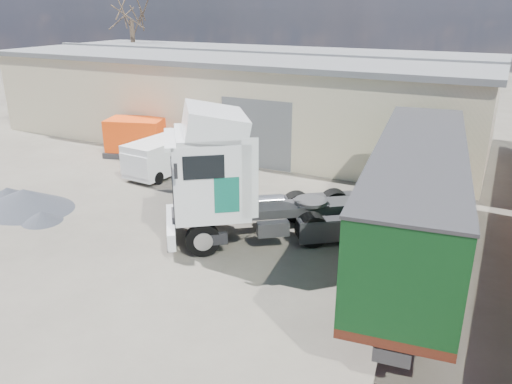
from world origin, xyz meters
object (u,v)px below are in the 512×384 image
at_px(tractor_unit, 236,184).
at_px(bare_tree, 130,7).
at_px(orange_skip, 137,139).
at_px(panel_van, 163,156).
at_px(box_trailer, 416,194).

bearing_deg(tractor_unit, bare_tree, -169.70).
height_order(bare_tree, orange_skip, bare_tree).
height_order(panel_van, orange_skip, orange_skip).
relative_size(bare_tree, box_trailer, 0.76).
xyz_separation_m(tractor_unit, panel_van, (-6.90, 4.84, -1.15)).
distance_m(panel_van, orange_skip, 4.02).
bearing_deg(tractor_unit, orange_skip, -160.67).
height_order(tractor_unit, panel_van, tractor_unit).
distance_m(box_trailer, panel_van, 13.70).
height_order(box_trailer, orange_skip, box_trailer).
xyz_separation_m(tractor_unit, box_trailer, (6.07, 0.73, 0.41)).
relative_size(bare_tree, tractor_unit, 1.28).
bearing_deg(box_trailer, tractor_unit, -179.88).
bearing_deg(panel_van, bare_tree, 138.01).
relative_size(panel_van, orange_skip, 1.20).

